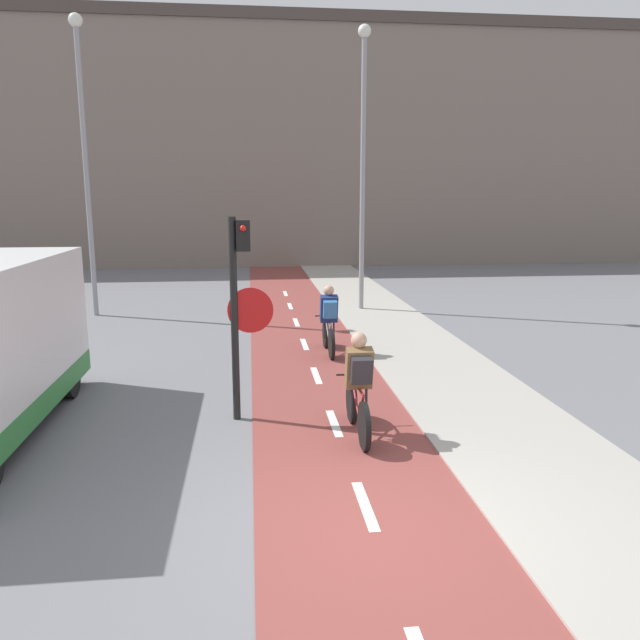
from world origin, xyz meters
name	(u,v)px	position (x,y,z in m)	size (l,w,h in m)	color
ground_plane	(374,531)	(0.00, 0.00, 0.00)	(120.00, 120.00, 0.00)	slate
bike_lane	(374,530)	(0.00, 0.01, 0.01)	(2.40, 60.00, 0.02)	brown
sidewalk_strip	(600,516)	(2.40, 0.00, 0.03)	(2.40, 60.00, 0.05)	#A8A399
building_row_background	(272,146)	(0.00, 26.30, 5.72)	(60.00, 5.20, 11.42)	slate
traffic_light_pole	(240,296)	(-1.34, 3.40, 1.87)	(0.67, 0.25, 3.02)	black
street_lamp_far	(84,141)	(-5.53, 12.26, 4.76)	(0.36, 0.36, 7.94)	gray
street_lamp_sidewalk	(363,144)	(2.04, 12.23, 4.73)	(0.36, 0.36, 7.87)	gray
cyclist_near	(359,388)	(0.27, 2.49, 0.71)	(0.46, 1.69, 1.49)	black
cyclist_far	(329,322)	(0.44, 7.14, 0.71)	(0.46, 1.66, 1.48)	black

